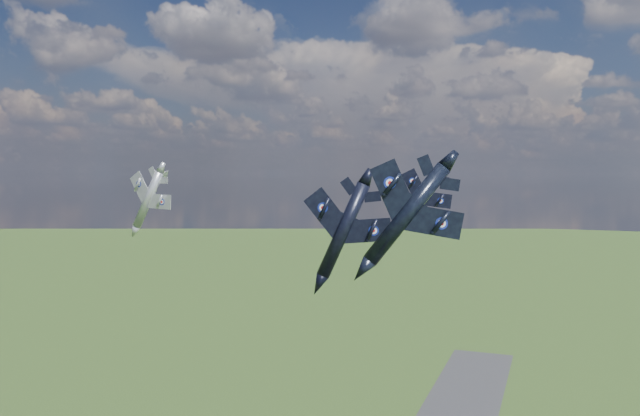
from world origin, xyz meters
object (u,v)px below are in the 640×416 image
at_px(jet_right_navy, 407,214).
at_px(jet_lead_navy, 343,230).
at_px(jet_left_silver, 148,199).
at_px(jet_high_navy, 422,197).

bearing_deg(jet_right_navy, jet_lead_navy, 124.13).
relative_size(jet_right_navy, jet_left_silver, 1.18).
bearing_deg(jet_lead_navy, jet_left_silver, 142.12).
bearing_deg(jet_high_navy, jet_right_navy, -93.79).
height_order(jet_lead_navy, jet_left_silver, jet_left_silver).
relative_size(jet_lead_navy, jet_high_navy, 1.20).
bearing_deg(jet_high_navy, jet_lead_navy, -109.44).
relative_size(jet_lead_navy, jet_left_silver, 1.15).
height_order(jet_lead_navy, jet_right_navy, jet_right_navy).
distance_m(jet_high_navy, jet_left_silver, 42.69).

